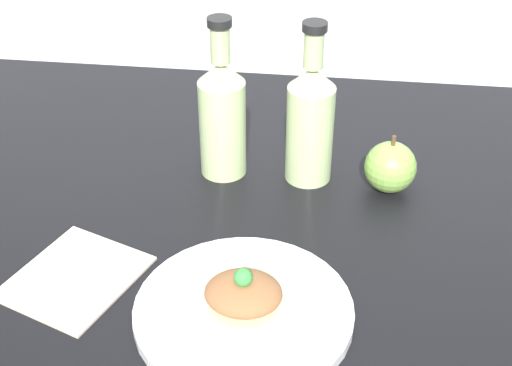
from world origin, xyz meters
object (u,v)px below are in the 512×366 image
Objects in this scene: cider_bottle_left at (222,114)px; apple at (390,167)px; plate at (244,310)px; plated_food at (243,296)px; cider_bottle_right at (310,120)px.

apple is (25.09, -1.79, -6.05)cm from cider_bottle_left.
plate is 32.84cm from cider_bottle_left.
apple is at bearing 58.63° from plated_food.
plated_food is 33.90cm from apple.
cider_bottle_left is at bearing 103.61° from plated_food.
cider_bottle_right is (12.98, 0.00, 0.00)cm from cider_bottle_left.
plate is 2.86× the size of apple.
apple is (17.65, 28.94, 2.85)cm from plate.
apple is (12.11, -1.79, -6.05)cm from cider_bottle_right.
cider_bottle_left is at bearing 103.61° from plate.
cider_bottle_right is at bearing 0.00° from cider_bottle_left.
cider_bottle_right is (5.54, 30.73, 6.63)cm from plated_food.
plated_food reaches higher than plate.
cider_bottle_left and cider_bottle_right have the same top height.
plate is 1.67× the size of plated_food.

